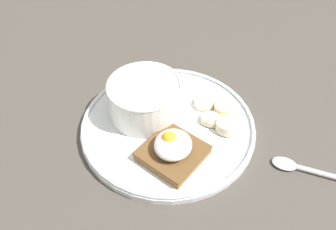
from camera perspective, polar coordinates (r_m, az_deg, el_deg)
The scene contains 10 objects.
ground_plane at distance 54.19cm, azimuth 0.00°, elevation -2.96°, with size 120.00×120.00×2.00cm, color #49433D.
plate at distance 52.85cm, azimuth 0.00°, elevation -1.67°, with size 27.92×27.92×1.60cm.
oatmeal_bowl at distance 52.44cm, azimuth -3.99°, elevation 2.82°, with size 11.92×11.92×6.24cm.
toast_slice at distance 47.87cm, azimuth 0.86°, elevation -6.56°, with size 10.51×10.51×1.49cm.
poached_egg at distance 46.42cm, azimuth 0.79°, elevation -5.05°, with size 5.75×5.41×2.98cm.
banana_slice_front at distance 53.11cm, azimuth 7.49°, elevation -0.74°, with size 4.28×4.23×1.26cm.
banana_slice_left at distance 55.52cm, azimuth 6.28°, elevation 2.02°, with size 4.20×4.13×1.49cm.
banana_slice_back at distance 52.03cm, azimuth 10.16°, elevation -1.98°, with size 4.16×4.05×1.79cm.
banana_slice_right at distance 55.16cm, azimuth 9.65°, elevation 1.38°, with size 3.34×3.26×1.51cm.
spoon at distance 51.81cm, azimuth 22.67°, elevation -8.67°, with size 2.43×12.51×0.80cm.
Camera 1 is at (33.68, 12.24, 41.65)cm, focal length 35.00 mm.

